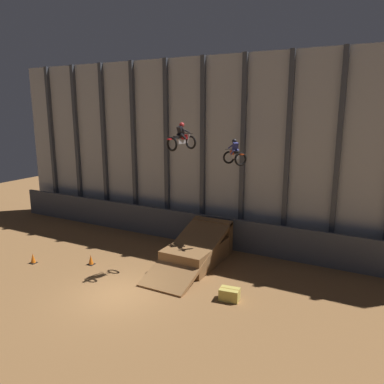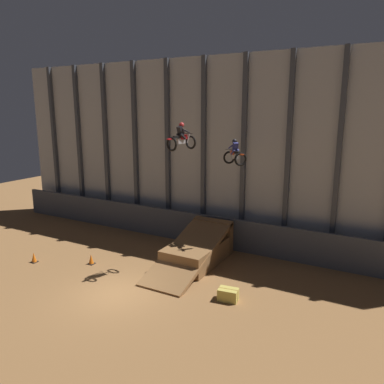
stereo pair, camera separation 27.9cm
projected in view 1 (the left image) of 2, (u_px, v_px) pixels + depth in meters
The scene contains 9 objects.
ground_plane at pixel (117, 294), 17.81m from camera, with size 60.00×60.00×0.00m, color olive.
arena_back_wall at pixel (204, 151), 24.51m from camera, with size 32.00×0.40×11.90m.
lower_barrier at pixel (195, 228), 24.51m from camera, with size 31.36×0.20×2.00m.
dirt_ramp at pixel (198, 250), 21.56m from camera, with size 2.54×6.44×2.14m.
rider_bike_left_air at pixel (181, 139), 19.34m from camera, with size 1.09×1.79×1.44m.
rider_bike_right_air at pixel (235, 154), 20.66m from camera, with size 1.64×1.57×1.48m.
traffic_cone_near_ramp at pixel (33, 258), 21.38m from camera, with size 0.36×0.36×0.58m.
traffic_cone_arena_edge at pixel (91, 260), 21.18m from camera, with size 0.36×0.36×0.58m.
hay_bale_trackside at pixel (229, 294), 17.23m from camera, with size 0.97×0.71×0.57m.
Camera 1 is at (10.83, -12.74, 8.62)m, focal length 35.00 mm.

